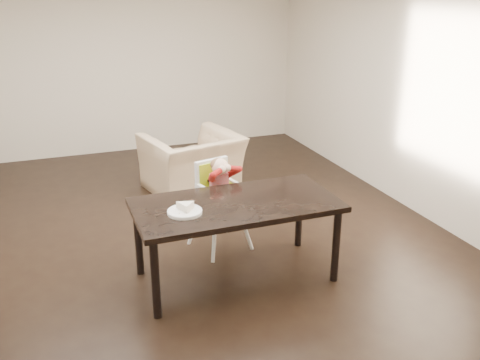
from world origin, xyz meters
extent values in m
plane|color=black|center=(0.00, 0.00, 0.00)|extent=(7.00, 7.00, 0.00)
cube|color=beige|center=(0.00, 3.50, 1.35)|extent=(6.00, 0.02, 2.70)
cube|color=beige|center=(0.00, -3.50, 1.35)|extent=(6.00, 0.02, 2.70)
cube|color=beige|center=(3.00, 0.00, 1.35)|extent=(0.02, 7.00, 2.70)
cube|color=black|center=(0.49, -0.82, 0.72)|extent=(1.80, 0.90, 0.05)
cylinder|color=black|center=(-0.33, -1.19, 0.35)|extent=(0.07, 0.07, 0.70)
cylinder|color=black|center=(1.31, -1.19, 0.35)|extent=(0.07, 0.07, 0.70)
cylinder|color=black|center=(-0.33, -0.45, 0.35)|extent=(0.07, 0.07, 0.70)
cylinder|color=black|center=(1.31, -0.45, 0.35)|extent=(0.07, 0.07, 0.70)
cylinder|color=white|center=(0.41, -0.42, 0.26)|extent=(0.04, 0.04, 0.51)
cylinder|color=white|center=(0.76, -0.33, 0.26)|extent=(0.04, 0.04, 0.51)
cylinder|color=white|center=(0.32, -0.07, 0.26)|extent=(0.04, 0.04, 0.51)
cylinder|color=white|center=(0.67, 0.02, 0.26)|extent=(0.04, 0.04, 0.51)
cube|color=white|center=(0.54, -0.20, 0.51)|extent=(0.43, 0.41, 0.05)
cube|color=#AECC1A|center=(0.54, -0.20, 0.54)|extent=(0.35, 0.34, 0.03)
cube|color=white|center=(0.50, -0.07, 0.72)|extent=(0.36, 0.13, 0.38)
cube|color=#AECC1A|center=(0.51, -0.09, 0.71)|extent=(0.30, 0.09, 0.35)
cube|color=black|center=(0.47, -0.17, 0.71)|extent=(0.07, 0.17, 0.02)
cube|color=black|center=(0.58, -0.14, 0.71)|extent=(0.07, 0.17, 0.02)
cylinder|color=red|center=(0.54, -0.20, 0.68)|extent=(0.26, 0.26, 0.25)
sphere|color=beige|center=(0.54, -0.22, 0.88)|extent=(0.20, 0.20, 0.16)
ellipsoid|color=brown|center=(0.54, -0.20, 0.90)|extent=(0.20, 0.20, 0.13)
sphere|color=beige|center=(0.53, -0.31, 0.88)|extent=(0.09, 0.09, 0.07)
sphere|color=beige|center=(0.59, -0.30, 0.88)|extent=(0.09, 0.09, 0.07)
cylinder|color=white|center=(0.00, -0.89, 0.76)|extent=(0.39, 0.39, 0.02)
torus|color=white|center=(0.00, -0.89, 0.77)|extent=(0.39, 0.39, 0.01)
imported|color=tan|center=(0.72, 1.46, 0.49)|extent=(1.27, 0.98, 0.99)
camera|label=1|loc=(-1.00, -4.89, 2.59)|focal=40.00mm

